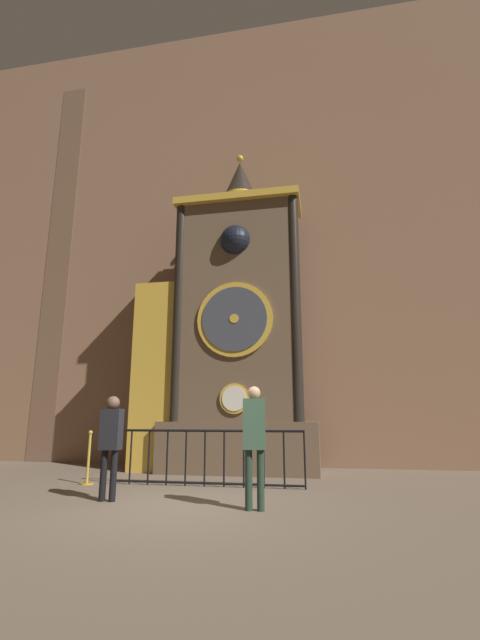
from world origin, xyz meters
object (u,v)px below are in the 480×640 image
object	(u,v)px
clock_tower	(228,333)
visitor_far	(254,434)
visitor_near	(111,436)
stanchion_post	(88,466)

from	to	relation	value
clock_tower	visitor_far	xyz separation A→B (m)	(1.39, -4.37, -2.47)
visitor_near	visitor_far	bearing A→B (deg)	-7.21
visitor_near	visitor_far	distance (m)	2.51
visitor_near	stanchion_post	size ratio (longest dim) A/B	1.58
visitor_far	clock_tower	bearing A→B (deg)	100.49
clock_tower	visitor_far	size ratio (longest dim) A/B	4.91
stanchion_post	visitor_far	bearing A→B (deg)	-26.32
visitor_near	stanchion_post	bearing A→B (deg)	127.43
clock_tower	stanchion_post	distance (m)	4.72
clock_tower	visitor_near	distance (m)	4.95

